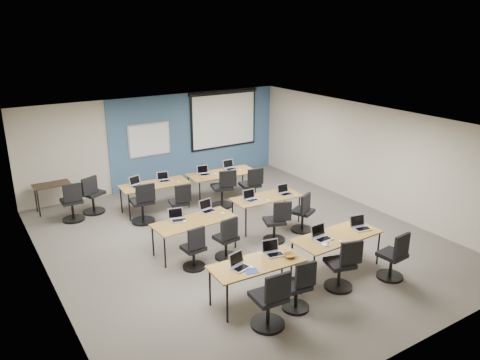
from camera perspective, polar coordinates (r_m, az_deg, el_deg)
floor at (r=10.69m, az=0.00°, el=-7.31°), size 8.00×9.00×0.02m
ceiling at (r=9.81m, az=0.00°, el=7.01°), size 8.00×9.00×0.02m
wall_back at (r=14.02m, az=-9.94°, el=4.65°), size 8.00×0.04×2.70m
wall_front at (r=7.12m, az=20.17°, el=-10.50°), size 8.00×0.04×2.70m
wall_left at (r=8.84m, az=-22.52°, el=-4.99°), size 0.04×9.00×2.70m
wall_right at (r=12.68m, az=15.47°, el=2.74°), size 0.04×9.00×2.70m
blue_accent_panel at (r=14.50m, az=-5.33°, el=5.31°), size 5.50×0.04×2.70m
whiteboard at (r=13.83m, az=-10.99°, el=4.81°), size 1.28×0.03×0.98m
projector_screen at (r=14.78m, az=-1.98°, el=7.76°), size 2.40×0.10×1.82m
training_table_front_left at (r=8.25m, az=2.09°, el=-10.37°), size 1.68×0.70×0.73m
training_table_front_right at (r=9.41m, az=11.73°, el=-6.88°), size 1.83×0.76×0.73m
training_table_mid_left at (r=9.93m, az=-5.59°, el=-5.16°), size 1.77×0.74×0.73m
training_table_mid_right at (r=11.20m, az=3.26°, el=-2.28°), size 1.68×0.70×0.73m
training_table_back_left at (r=12.26m, az=-10.36°, el=-0.68°), size 1.75×0.73×0.73m
training_table_back_right at (r=12.95m, az=-2.17°, el=0.70°), size 1.90×0.79×0.73m
laptop_0 at (r=8.06m, az=-0.12°, el=-10.21°), size 0.32×0.27×0.24m
mouse_0 at (r=8.07m, az=1.36°, el=-10.57°), size 0.09×0.12×0.04m
task_chair_0 at (r=7.71m, az=3.72°, el=-14.84°), size 0.56×0.56×1.04m
laptop_1 at (r=8.51m, az=4.03°, el=-8.61°), size 0.32×0.28×0.25m
mouse_1 at (r=8.56m, az=6.39°, el=-8.88°), size 0.08×0.11×0.04m
task_chair_1 at (r=8.18m, az=7.16°, el=-13.14°), size 0.47×0.47×0.96m
laptop_2 at (r=9.18m, az=9.86°, el=-6.69°), size 0.35×0.29×0.26m
mouse_2 at (r=9.15m, az=12.15°, el=-7.30°), size 0.08×0.10×0.03m
task_chair_2 at (r=8.89m, az=12.34°, el=-10.50°), size 0.54×0.53×1.01m
laptop_3 at (r=9.78m, az=14.47°, el=-5.39°), size 0.34×0.29×0.26m
mouse_3 at (r=9.82m, az=15.55°, el=-5.71°), size 0.08×0.10×0.03m
task_chair_3 at (r=9.46m, az=18.23°, el=-9.21°), size 0.51×0.51×0.99m
laptop_4 at (r=9.95m, az=-7.65°, el=-4.54°), size 0.32×0.27×0.24m
mouse_4 at (r=9.87m, az=-6.78°, el=-5.01°), size 0.07×0.10×0.03m
task_chair_4 at (r=9.38m, az=-5.58°, el=-8.67°), size 0.46×0.46×0.95m
laptop_5 at (r=10.35m, az=-4.03°, el=-3.46°), size 0.32×0.27×0.25m
mouse_5 at (r=10.20m, az=-2.13°, el=-4.06°), size 0.09×0.12×0.04m
task_chair_5 at (r=9.72m, az=-1.60°, el=-7.51°), size 0.47×0.47×0.96m
laptop_6 at (r=10.93m, az=1.33°, el=-2.19°), size 0.32×0.27×0.24m
mouse_6 at (r=10.94m, az=3.43°, el=-2.47°), size 0.08×0.11×0.04m
task_chair_6 at (r=10.48m, az=4.45°, el=-5.47°), size 0.52×0.50×0.98m
laptop_7 at (r=11.37m, az=5.48°, el=-1.44°), size 0.31×0.26×0.24m
mouse_7 at (r=11.31m, az=6.86°, el=-1.86°), size 0.08×0.10×0.03m
task_chair_7 at (r=11.04m, az=7.71°, el=-4.30°), size 0.54×0.51×0.99m
laptop_8 at (r=12.16m, az=-12.56°, el=-0.45°), size 0.32×0.27×0.25m
mouse_8 at (r=11.96m, az=-11.10°, el=-0.93°), size 0.06×0.09×0.03m
task_chair_8 at (r=11.64m, az=-11.71°, el=-3.13°), size 0.58×0.58×1.05m
laptop_9 at (r=12.41m, az=-9.25°, el=0.14°), size 0.31×0.26×0.23m
mouse_9 at (r=12.27m, az=-7.53°, el=-0.23°), size 0.06×0.10×0.03m
task_chair_9 at (r=11.62m, az=-7.30°, el=-3.10°), size 0.49×0.49×0.97m
laptop_10 at (r=12.81m, az=-4.40°, el=0.93°), size 0.32×0.27×0.24m
mouse_10 at (r=12.84m, az=-3.06°, el=0.78°), size 0.07×0.11×0.04m
task_chair_10 at (r=12.39m, az=-2.04°, el=-1.39°), size 0.57×0.57×1.04m
laptop_11 at (r=13.26m, az=-1.26°, el=1.62°), size 0.34×0.29×0.25m
mouse_11 at (r=13.15m, az=-0.01°, el=1.23°), size 0.07×0.10×0.03m
task_chair_11 at (r=12.61m, az=1.38°, el=-1.06°), size 0.55×0.55×1.03m
blue_mousepad at (r=7.97m, az=1.40°, el=-11.05°), size 0.26×0.24×0.01m
snack_bowl at (r=8.44m, az=6.09°, el=-9.15°), size 0.27×0.27×0.06m
snack_plate at (r=9.00m, az=10.46°, el=-7.69°), size 0.23×0.23×0.01m
coffee_cup at (r=8.95m, az=10.68°, el=-7.58°), size 0.09×0.09×0.06m
utility_table at (r=12.95m, az=-21.96°, el=-0.86°), size 0.91×0.50×0.75m
spare_chair_a at (r=12.54m, az=-17.56°, el=-2.06°), size 0.60×0.56×1.03m
spare_chair_b at (r=12.22m, az=-19.74°, el=-2.90°), size 0.54×0.54×1.02m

